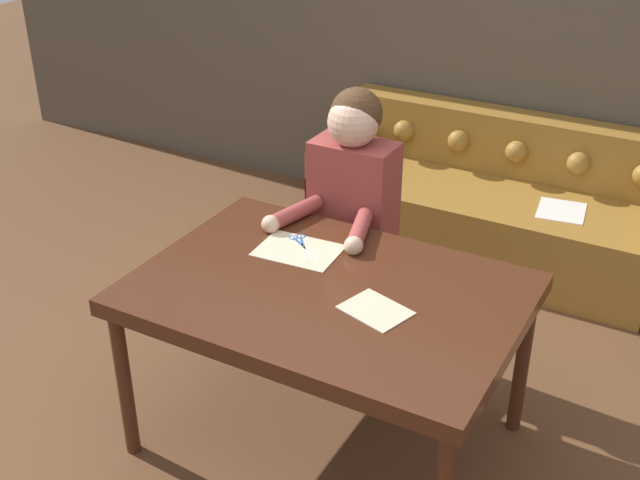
% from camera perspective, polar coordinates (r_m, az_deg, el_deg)
% --- Properties ---
extents(ground_plane, '(16.00, 16.00, 0.00)m').
position_cam_1_polar(ground_plane, '(3.57, -0.34, -13.39)').
color(ground_plane, brown).
extents(wall_back, '(8.00, 0.06, 2.60)m').
position_cam_1_polar(wall_back, '(4.94, 13.36, 15.01)').
color(wall_back, brown).
rests_on(wall_back, ground_plane).
extents(dining_table, '(1.47, 1.03, 0.76)m').
position_cam_1_polar(dining_table, '(3.12, 0.53, -4.40)').
color(dining_table, '#472314').
rests_on(dining_table, ground_plane).
extents(couch, '(2.18, 0.82, 0.80)m').
position_cam_1_polar(couch, '(4.84, 12.94, 2.09)').
color(couch, olive).
rests_on(couch, ground_plane).
extents(person, '(0.48, 0.59, 1.32)m').
position_cam_1_polar(person, '(3.73, 2.29, 1.43)').
color(person, '#33281E').
rests_on(person, ground_plane).
extents(pattern_paper_main, '(0.35, 0.27, 0.00)m').
position_cam_1_polar(pattern_paper_main, '(3.32, -1.55, -0.75)').
color(pattern_paper_main, beige).
rests_on(pattern_paper_main, dining_table).
extents(pattern_paper_offcut, '(0.28, 0.24, 0.00)m').
position_cam_1_polar(pattern_paper_offcut, '(2.95, 3.97, -5.00)').
color(pattern_paper_offcut, beige).
rests_on(pattern_paper_offcut, dining_table).
extents(scissors, '(0.22, 0.20, 0.01)m').
position_cam_1_polar(scissors, '(3.38, -1.35, -0.24)').
color(scissors, silver).
rests_on(scissors, dining_table).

